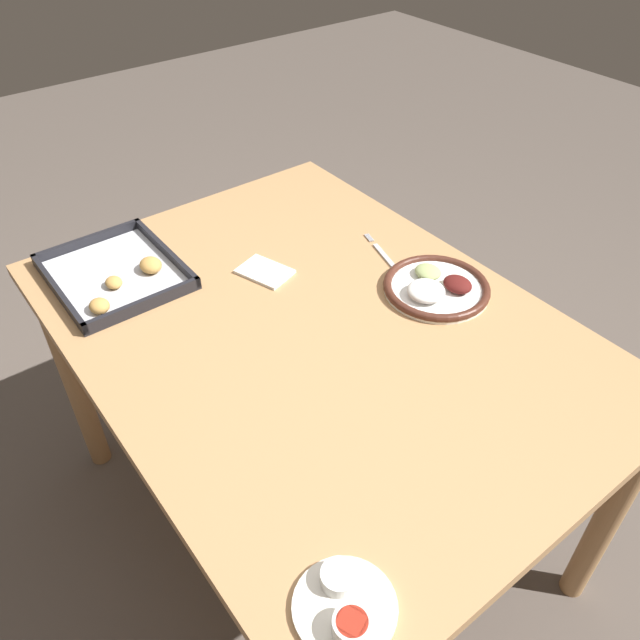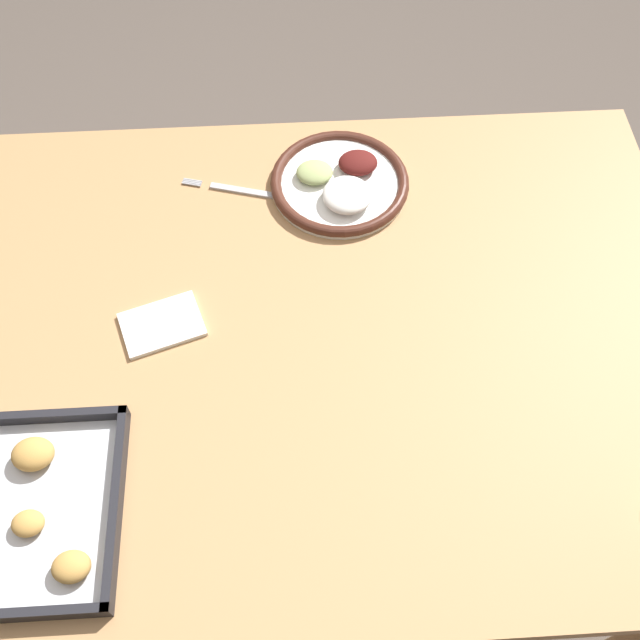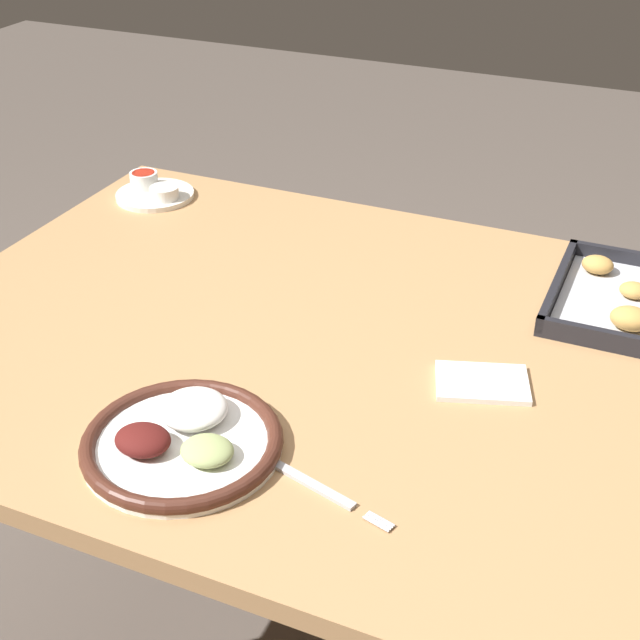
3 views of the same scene
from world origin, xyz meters
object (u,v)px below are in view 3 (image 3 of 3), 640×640
object	(u,v)px
dinner_plate	(182,440)
napkin	(482,383)
fork	(314,485)
saucer_plate	(154,190)

from	to	relation	value
dinner_plate	napkin	bearing A→B (deg)	42.32
fork	napkin	bearing A→B (deg)	80.88
fork	saucer_plate	world-z (taller)	saucer_plate
dinner_plate	napkin	xyz separation A→B (m)	(0.30, 0.28, -0.01)
dinner_plate	napkin	size ratio (longest dim) A/B	1.71
dinner_plate	fork	xyz separation A→B (m)	(0.18, -0.00, -0.01)
saucer_plate	napkin	size ratio (longest dim) A/B	1.04
fork	napkin	size ratio (longest dim) A/B	1.34
saucer_plate	napkin	xyz separation A→B (m)	(0.75, -0.36, -0.01)
dinner_plate	fork	size ratio (longest dim) A/B	1.27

